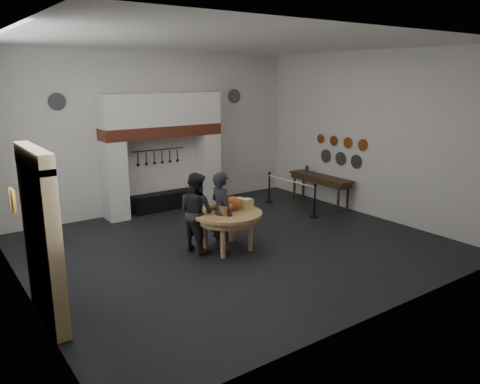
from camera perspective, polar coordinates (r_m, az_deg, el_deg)
floor at (r=10.91m, az=-0.47°, el=-6.55°), size 9.00×8.00×0.02m
ceiling at (r=10.24m, az=-0.52°, el=17.75°), size 9.00×8.00×0.02m
wall_back at (r=13.78m, az=-10.12°, el=7.20°), size 9.00×0.02×4.50m
wall_front at (r=7.47m, az=17.33°, el=1.15°), size 9.00×0.02×4.50m
wall_left at (r=8.64m, az=-25.81°, el=2.05°), size 0.02×8.00×4.50m
wall_right at (r=13.41m, az=15.60°, el=6.72°), size 0.02×8.00×4.50m
chimney_pier_left at (r=13.10m, az=-15.07°, el=1.37°), size 0.55×0.70×2.15m
chimney_pier_right at (r=14.35m, az=-3.99°, el=2.89°), size 0.55×0.70×2.15m
hearth_brick_band at (r=13.46m, az=-9.49°, el=7.33°), size 3.50×0.72×0.32m
chimney_hood at (r=13.41m, az=-9.59°, el=9.91°), size 3.50×0.70×0.90m
iron_range at (r=13.91m, az=-9.27°, el=-1.11°), size 1.90×0.45×0.50m
utensil_rail at (r=13.78m, az=-9.89°, el=5.11°), size 1.60×0.02×0.02m
door_recess at (r=7.94m, az=-23.56°, el=-6.17°), size 0.04×1.10×2.50m
door_jamb_near at (r=7.30m, az=-21.71°, el=-7.33°), size 0.22×0.30×2.60m
door_jamb_far at (r=8.60m, az=-24.01°, el=-4.37°), size 0.22×0.30×2.60m
door_lintel at (r=7.62m, az=-23.92°, el=3.89°), size 0.22×1.70×0.30m
wall_plaque at (r=9.55m, az=-25.95°, el=-0.94°), size 0.05×0.34×0.44m
work_table at (r=10.44m, az=-1.53°, el=-2.66°), size 1.82×1.82×0.07m
pumpkin at (r=10.57m, az=-0.94°, el=-1.36°), size 0.36×0.36×0.31m
cheese_block_big at (r=10.63m, az=0.85°, el=-1.47°), size 0.22×0.22×0.24m
cheese_block_small at (r=10.86m, az=-0.17°, el=-1.25°), size 0.18×0.18×0.20m
wicker_basket at (r=10.20m, az=-1.77°, el=-2.21°), size 0.38×0.38×0.22m
bread_loaf at (r=10.64m, az=-3.03°, el=-1.79°), size 0.31×0.18×0.13m
visitor_near at (r=10.29m, az=-2.27°, el=-2.50°), size 0.44×0.66×1.82m
visitor_far at (r=10.42m, az=-5.32°, el=-2.43°), size 0.84×0.99×1.79m
side_table at (r=14.28m, az=9.78°, el=1.83°), size 0.55×2.20×0.06m
pewter_jug at (r=14.67m, az=8.15°, el=2.77°), size 0.12×0.12×0.22m
copper_pan_a at (r=13.54m, az=14.76°, el=5.56°), size 0.03×0.34×0.34m
copper_pan_b at (r=13.90m, az=13.02°, el=5.86°), size 0.03×0.32×0.32m
copper_pan_c at (r=14.26m, az=11.37°, el=6.15°), size 0.03×0.30×0.30m
copper_pan_d at (r=14.64m, az=9.81°, el=6.42°), size 0.03×0.28×0.28m
pewter_plate_left at (r=13.75m, az=13.99°, el=3.61°), size 0.03×0.40×0.40m
pewter_plate_mid at (r=14.14m, az=12.16°, el=3.99°), size 0.03×0.40×0.40m
pewter_plate_right at (r=14.54m, az=10.42°, el=4.35°), size 0.03×0.40×0.40m
pewter_plate_back_left at (r=12.75m, az=-21.41°, el=10.22°), size 0.44×0.03×0.44m
pewter_plate_back_right at (r=15.03m, az=-0.69°, el=11.59°), size 0.44×0.03×0.44m
barrier_post_near at (r=13.07m, az=9.10°, el=-1.17°), size 0.05×0.05×0.90m
barrier_post_far at (r=14.52m, az=3.59°, el=0.50°), size 0.05×0.05×0.90m
barrier_rope at (r=13.68m, az=6.24°, el=1.33°), size 0.04×2.00×0.04m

